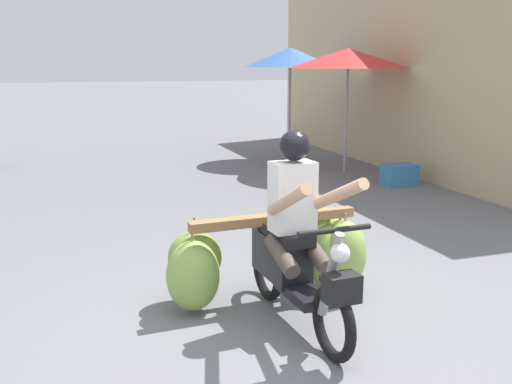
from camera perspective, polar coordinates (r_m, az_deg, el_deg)
The scene contains 6 objects.
ground_plane at distance 4.56m, azimuth 5.52°, elevation -14.90°, with size 120.00×120.00×0.00m, color slate.
motorbike_main_loaded at distance 5.13m, azimuth 2.79°, elevation -5.83°, with size 1.83×1.90×1.58m.
shopfront_building at distance 13.39m, azimuth 19.64°, elevation 11.18°, with size 4.15×9.72×3.90m.
market_umbrella_near_shop at distance 12.53m, azimuth 3.31°, elevation 12.85°, with size 1.91×1.91×2.38m.
market_umbrella_further_along at distance 11.40m, azimuth 8.88°, elevation 12.65°, with size 2.24×2.24×2.34m.
produce_crate at distance 10.50m, azimuth 13.67°, elevation 1.64°, with size 0.56×0.40×0.36m, color teal.
Camera 1 is at (-1.71, -3.67, 2.10)m, focal length 41.45 mm.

